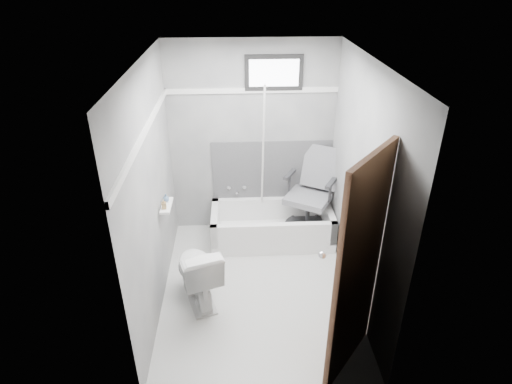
{
  "coord_description": "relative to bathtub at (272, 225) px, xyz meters",
  "views": [
    {
      "loc": [
        -0.2,
        -3.57,
        3.12
      ],
      "look_at": [
        0.0,
        0.35,
        1.0
      ],
      "focal_mm": 30.0,
      "sensor_mm": 36.0,
      "label": 1
    }
  ],
  "objects": [
    {
      "name": "wall_right",
      "position": [
        0.77,
        -0.93,
        0.99
      ],
      "size": [
        0.02,
        2.6,
        2.4
      ],
      "primitive_type": "cube",
      "color": "slate",
      "rests_on": "floor"
    },
    {
      "name": "wall_front",
      "position": [
        -0.23,
        -2.23,
        0.99
      ],
      "size": [
        2.0,
        0.02,
        2.4
      ],
      "primitive_type": "cube",
      "color": "slate",
      "rests_on": "floor"
    },
    {
      "name": "ceiling",
      "position": [
        -0.23,
        -0.93,
        2.19
      ],
      "size": [
        2.6,
        2.6,
        0.0
      ],
      "primitive_type": "plane",
      "rotation": [
        3.14,
        0.0,
        0.0
      ],
      "color": "silver",
      "rests_on": "floor"
    },
    {
      "name": "pole",
      "position": [
        -0.11,
        0.13,
        0.84
      ],
      "size": [
        0.02,
        0.45,
        1.91
      ],
      "primitive_type": "cylinder",
      "rotation": [
        0.22,
        0.0,
        0.0
      ],
      "color": "silver",
      "rests_on": "bathtub"
    },
    {
      "name": "backerboard",
      "position": [
        0.02,
        0.36,
        0.59
      ],
      "size": [
        1.5,
        0.02,
        0.78
      ],
      "primitive_type": "cube",
      "color": "#4C4C4F",
      "rests_on": "wall_back"
    },
    {
      "name": "office_chair",
      "position": [
        0.45,
        0.05,
        0.43
      ],
      "size": [
        0.82,
        0.82,
        1.04
      ],
      "primitive_type": null,
      "rotation": [
        0.0,
        0.0,
        -0.52
      ],
      "color": "slate",
      "rests_on": "bathtub"
    },
    {
      "name": "trim_back",
      "position": [
        -0.23,
        0.36,
        1.61
      ],
      "size": [
        2.0,
        0.02,
        0.06
      ],
      "primitive_type": "cube",
      "color": "white",
      "rests_on": "wall_back"
    },
    {
      "name": "trim_left",
      "position": [
        -1.22,
        -0.93,
        1.61
      ],
      "size": [
        0.02,
        2.6,
        0.06
      ],
      "primitive_type": "cube",
      "color": "white",
      "rests_on": "wall_left"
    },
    {
      "name": "wall_back",
      "position": [
        -0.23,
        0.37,
        0.99
      ],
      "size": [
        2.0,
        0.02,
        2.4
      ],
      "primitive_type": "cube",
      "color": "slate",
      "rests_on": "floor"
    },
    {
      "name": "door",
      "position": [
        0.75,
        -2.21,
        0.79
      ],
      "size": [
        0.78,
        0.78,
        2.0
      ],
      "primitive_type": null,
      "color": "#512E1E",
      "rests_on": "floor"
    },
    {
      "name": "bathtub",
      "position": [
        0.0,
        0.0,
        0.0
      ],
      "size": [
        1.5,
        0.7,
        0.42
      ],
      "primitive_type": null,
      "color": "white",
      "rests_on": "floor"
    },
    {
      "name": "shelf",
      "position": [
        -1.16,
        -0.64,
        0.69
      ],
      "size": [
        0.1,
        0.32,
        0.02
      ],
      "primitive_type": "cube",
      "color": "white",
      "rests_on": "wall_left"
    },
    {
      "name": "window",
      "position": [
        0.02,
        0.36,
        1.81
      ],
      "size": [
        0.66,
        0.04,
        0.4
      ],
      "primitive_type": null,
      "color": "black",
      "rests_on": "wall_back"
    },
    {
      "name": "wall_left",
      "position": [
        -1.23,
        -0.93,
        0.99
      ],
      "size": [
        0.02,
        2.6,
        2.4
      ],
      "primitive_type": "cube",
      "color": "slate",
      "rests_on": "floor"
    },
    {
      "name": "floor",
      "position": [
        -0.23,
        -0.93,
        -0.21
      ],
      "size": [
        2.6,
        2.6,
        0.0
      ],
      "primitive_type": "plane",
      "color": "silver",
      "rests_on": "ground"
    },
    {
      "name": "soap_bottle_b",
      "position": [
        -1.17,
        -0.58,
        0.75
      ],
      "size": [
        0.09,
        0.09,
        0.09
      ],
      "primitive_type": "imported",
      "rotation": [
        0.0,
        0.0,
        0.68
      ],
      "color": "slate",
      "rests_on": "shelf"
    },
    {
      "name": "soap_bottle_a",
      "position": [
        -1.17,
        -0.72,
        0.76
      ],
      "size": [
        0.05,
        0.05,
        0.1
      ],
      "primitive_type": "imported",
      "rotation": [
        0.0,
        0.0,
        0.1
      ],
      "color": "#A28251",
      "rests_on": "shelf"
    },
    {
      "name": "toilet",
      "position": [
        -0.85,
        -1.06,
        0.14
      ],
      "size": [
        0.61,
        0.8,
        0.7
      ],
      "primitive_type": "imported",
      "rotation": [
        0.0,
        0.0,
        3.47
      ],
      "color": "white",
      "rests_on": "floor"
    },
    {
      "name": "faucet",
      "position": [
        -0.43,
        0.34,
        0.34
      ],
      "size": [
        0.26,
        0.1,
        0.16
      ],
      "primitive_type": null,
      "color": "silver",
      "rests_on": "wall_back"
    }
  ]
}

